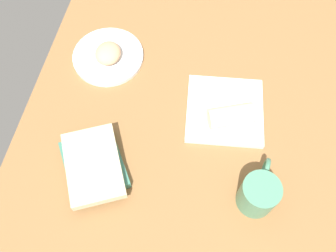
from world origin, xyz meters
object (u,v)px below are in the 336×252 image
at_px(round_plate, 108,56).
at_px(sauce_cup, 220,93).
at_px(coffee_mug, 259,193).
at_px(square_plate, 225,110).
at_px(breakfast_wrap, 231,116).
at_px(scone_pastry, 108,53).
at_px(book_stack, 94,165).

height_order(round_plate, sauce_cup, sauce_cup).
relative_size(sauce_cup, coffee_mug, 0.35).
height_order(square_plate, sauce_cup, sauce_cup).
distance_m(round_plate, breakfast_wrap, 0.43).
xyz_separation_m(scone_pastry, coffee_mug, (0.35, 0.48, 0.02)).
bearing_deg(sauce_cup, square_plate, 25.18).
xyz_separation_m(sauce_cup, breakfast_wrap, (0.08, 0.04, 0.02)).
relative_size(round_plate, book_stack, 0.89).
xyz_separation_m(round_plate, scone_pastry, (0.01, 0.01, 0.03)).
bearing_deg(square_plate, coffee_mug, 24.06).
xyz_separation_m(square_plate, coffee_mug, (0.24, 0.11, 0.04)).
relative_size(square_plate, breakfast_wrap, 1.73).
xyz_separation_m(scone_pastry, square_plate, (0.11, 0.37, -0.03)).
xyz_separation_m(scone_pastry, book_stack, (0.35, 0.06, -0.01)).
height_order(sauce_cup, book_stack, book_stack).
relative_size(scone_pastry, coffee_mug, 0.59).
relative_size(square_plate, sauce_cup, 4.19).
height_order(sauce_cup, coffee_mug, coffee_mug).
bearing_deg(breakfast_wrap, scone_pastry, -131.89).
distance_m(scone_pastry, book_stack, 0.36).
bearing_deg(round_plate, breakfast_wrap, 68.19).
bearing_deg(sauce_cup, coffee_mug, 24.23).
bearing_deg(round_plate, sauce_cup, 77.57).
relative_size(round_plate, breakfast_wrap, 1.74).
relative_size(round_plate, sauce_cup, 4.23).
bearing_deg(square_plate, sauce_cup, -154.82).
bearing_deg(square_plate, breakfast_wrap, 25.18).
height_order(square_plate, coffee_mug, coffee_mug).
xyz_separation_m(square_plate, book_stack, (0.24, -0.32, 0.02)).
relative_size(round_plate, square_plate, 1.01).
height_order(breakfast_wrap, coffee_mug, coffee_mug).
xyz_separation_m(sauce_cup, book_stack, (0.28, -0.29, -0.00)).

